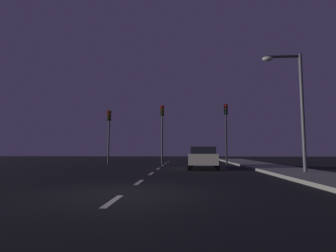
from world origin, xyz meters
TOP-DOWN VIEW (x-y plane):
  - ground_plane at (0.00, 7.00)m, footprint 80.00×80.00m
  - sidewalk_curb_right at (7.50, 7.00)m, footprint 3.00×40.00m
  - lane_stripe_nearest at (0.00, -1.20)m, footprint 0.16×1.60m
  - lane_stripe_second at (0.00, 2.60)m, footprint 0.16×1.60m
  - lane_stripe_third at (0.00, 6.40)m, footprint 0.16×1.60m
  - lane_stripe_fourth at (0.00, 10.20)m, footprint 0.16×1.60m
  - lane_stripe_fifth at (0.00, 14.00)m, footprint 0.16×1.60m
  - lane_stripe_sixth at (0.00, 17.80)m, footprint 0.16×1.60m
  - lane_stripe_seventh at (0.00, 21.60)m, footprint 0.16×1.60m
  - traffic_signal_left at (-4.95, 15.56)m, footprint 0.32×0.38m
  - traffic_signal_center at (-0.18, 15.56)m, footprint 0.32×0.38m
  - traffic_signal_right at (5.39, 15.56)m, footprint 0.32×0.38m
  - car_stopped_ahead at (3.02, 10.35)m, footprint 2.17×4.19m
  - street_lamp_right at (7.45, 6.24)m, footprint 2.02×0.36m

SIDE VIEW (x-z plane):
  - ground_plane at x=0.00m, z-range 0.00..0.00m
  - lane_stripe_nearest at x=0.00m, z-range 0.00..0.01m
  - lane_stripe_second at x=0.00m, z-range 0.00..0.01m
  - lane_stripe_third at x=0.00m, z-range 0.00..0.01m
  - lane_stripe_fourth at x=0.00m, z-range 0.00..0.01m
  - lane_stripe_fifth at x=0.00m, z-range 0.00..0.01m
  - lane_stripe_sixth at x=0.00m, z-range 0.00..0.01m
  - lane_stripe_seventh at x=0.00m, z-range 0.00..0.01m
  - sidewalk_curb_right at x=7.50m, z-range 0.00..0.15m
  - car_stopped_ahead at x=3.02m, z-range 0.03..1.48m
  - traffic_signal_left at x=-4.95m, z-range 0.96..5.72m
  - traffic_signal_center at x=-0.18m, z-range 1.02..6.19m
  - traffic_signal_right at x=5.39m, z-range 1.03..6.28m
  - street_lamp_right at x=7.45m, z-range 0.72..6.93m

